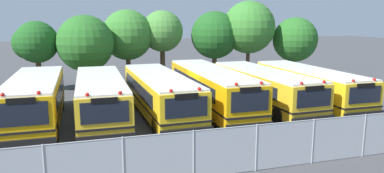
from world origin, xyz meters
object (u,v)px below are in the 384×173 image
object	(u,v)px
tree_4	(161,32)
school_bus_0	(36,99)
school_bus_5	(309,84)
school_bus_2	(160,93)
school_bus_4	(263,87)
tree_7	(296,40)
tree_1	(34,43)
tree_6	(247,28)
school_bus_1	(101,97)
tree_2	(86,42)
tree_3	(127,35)
school_bus_3	(211,88)
tree_5	(215,34)

from	to	relation	value
tree_4	school_bus_0	bearing A→B (deg)	-129.35
school_bus_5	tree_4	distance (m)	14.25
school_bus_2	school_bus_4	xyz separation A→B (m)	(6.82, -0.05, -0.01)
school_bus_4	tree_7	xyz separation A→B (m)	(8.32, 9.41, 2.31)
school_bus_2	school_bus_4	world-z (taller)	school_bus_2
school_bus_0	school_bus_4	xyz separation A→B (m)	(13.65, -0.04, -0.09)
school_bus_2	tree_7	bearing A→B (deg)	-149.66
school_bus_5	school_bus_2	bearing A→B (deg)	-0.23
tree_1	tree_6	world-z (taller)	tree_6
school_bus_5	tree_7	world-z (taller)	tree_7
school_bus_1	tree_2	bearing A→B (deg)	-85.96
school_bus_1	tree_7	size ratio (longest dim) A/B	1.77
school_bus_1	tree_4	distance (m)	13.54
tree_3	school_bus_0	bearing A→B (deg)	-119.37
tree_2	tree_6	size ratio (longest dim) A/B	0.82
school_bus_3	school_bus_4	bearing A→B (deg)	175.98
school_bus_4	tree_4	distance (m)	12.73
tree_3	tree_5	xyz separation A→B (m)	(8.03, -0.49, -0.05)
school_bus_1	tree_6	bearing A→B (deg)	-142.47
tree_7	tree_2	bearing A→B (deg)	-179.73
school_bus_5	tree_5	size ratio (longest dim) A/B	1.64
tree_6	tree_3	bearing A→B (deg)	173.61
school_bus_1	school_bus_2	distance (m)	3.43
tree_1	school_bus_4	bearing A→B (deg)	-34.29
school_bus_0	school_bus_2	distance (m)	6.83
school_bus_0	tree_1	distance (m)	10.23
school_bus_2	school_bus_4	bearing A→B (deg)	178.22
school_bus_5	tree_6	xyz separation A→B (m)	(0.29, 10.32, 3.50)
school_bus_1	tree_5	world-z (taller)	tree_5
school_bus_4	school_bus_5	xyz separation A→B (m)	(3.39, -0.05, -0.02)
school_bus_4	tree_6	bearing A→B (deg)	-111.32
tree_3	school_bus_1	bearing A→B (deg)	-104.76
school_bus_1	tree_5	size ratio (longest dim) A/B	1.61
school_bus_3	tree_6	size ratio (longest dim) A/B	1.57
school_bus_2	school_bus_3	xyz separation A→B (m)	(3.35, 0.24, 0.07)
tree_3	tree_4	xyz separation A→B (m)	(3.04, 0.12, 0.19)
tree_5	tree_2	bearing A→B (deg)	-171.72
school_bus_0	tree_5	world-z (taller)	tree_5
school_bus_3	tree_4	world-z (taller)	tree_4
tree_3	tree_6	size ratio (longest dim) A/B	0.89
school_bus_0	tree_3	distance (m)	13.46
school_bus_1	tree_7	distance (m)	20.97
school_bus_1	school_bus_4	distance (m)	10.25
school_bus_1	tree_1	size ratio (longest dim) A/B	1.86
school_bus_2	tree_3	xyz separation A→B (m)	(-0.38, 11.45, 2.95)
school_bus_1	school_bus_3	bearing A→B (deg)	-176.07
tree_4	tree_5	xyz separation A→B (m)	(4.98, -0.61, -0.24)
tree_2	tree_3	world-z (taller)	tree_3
school_bus_0	tree_3	bearing A→B (deg)	-119.25
school_bus_4	tree_7	size ratio (longest dim) A/B	1.83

